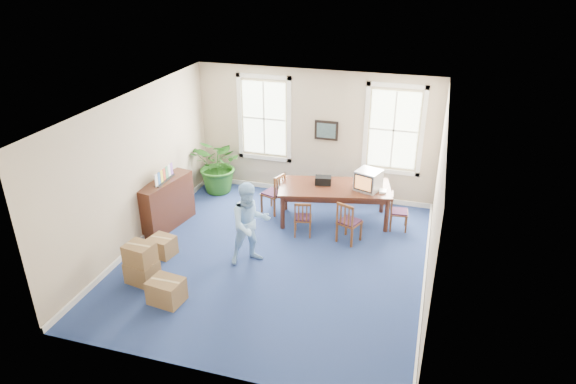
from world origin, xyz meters
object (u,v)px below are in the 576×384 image
(crt_tv, at_px, (368,180))
(man, at_px, (250,224))
(cardboard_boxes, at_px, (154,261))
(credenza, at_px, (166,203))
(potted_plant, at_px, (220,165))
(chair_near_left, at_px, (303,217))
(conference_table, at_px, (334,203))

(crt_tv, bearing_deg, man, -111.86)
(man, xyz_separation_m, cardboard_boxes, (-1.51, -1.15, -0.43))
(credenza, bearing_deg, potted_plant, 88.48)
(crt_tv, distance_m, cardboard_boxes, 4.91)
(chair_near_left, xyz_separation_m, potted_plant, (-2.61, 1.54, 0.32))
(crt_tv, distance_m, credenza, 4.54)
(credenza, distance_m, cardboard_boxes, 2.14)
(chair_near_left, height_order, cardboard_boxes, cardboard_boxes)
(crt_tv, bearing_deg, conference_table, -156.06)
(crt_tv, bearing_deg, chair_near_left, -124.43)
(crt_tv, height_order, man, man)
(potted_plant, bearing_deg, credenza, -101.65)
(chair_near_left, bearing_deg, man, 48.59)
(conference_table, height_order, potted_plant, potted_plant)
(chair_near_left, height_order, potted_plant, potted_plant)
(man, xyz_separation_m, potted_plant, (-1.89, 2.86, -0.11))
(crt_tv, xyz_separation_m, cardboard_boxes, (-3.49, -3.39, -0.66))
(credenza, bearing_deg, chair_near_left, 19.52)
(potted_plant, bearing_deg, crt_tv, -9.15)
(chair_near_left, relative_size, man, 0.49)
(man, height_order, credenza, man)
(conference_table, height_order, man, man)
(chair_near_left, distance_m, potted_plant, 3.05)
(conference_table, height_order, credenza, credenza)
(crt_tv, height_order, potted_plant, potted_plant)
(chair_near_left, height_order, credenza, credenza)
(chair_near_left, bearing_deg, cardboard_boxes, 35.01)
(credenza, bearing_deg, cardboard_boxes, -57.90)
(crt_tv, distance_m, chair_near_left, 1.69)
(crt_tv, relative_size, man, 0.32)
(cardboard_boxes, bearing_deg, conference_table, 50.47)
(crt_tv, xyz_separation_m, chair_near_left, (-1.26, -0.91, -0.66))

